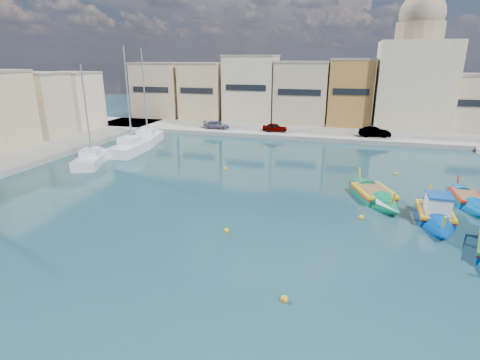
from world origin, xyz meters
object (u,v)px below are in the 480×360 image
at_px(church_block, 414,72).
at_px(yacht_mid, 96,156).
at_px(luzzu_cyan_mid, 467,200).
at_px(luzzu_green, 373,195).
at_px(yacht_north, 151,137).
at_px(luzzu_blue_cabin, 435,214).
at_px(yacht_midnorth, 139,145).

relative_size(church_block, yacht_mid, 1.81).
bearing_deg(church_block, luzzu_cyan_mid, -88.93).
bearing_deg(church_block, luzzu_green, -101.06).
xyz_separation_m(church_block, yacht_north, (-33.15, -16.96, -7.92)).
distance_m(church_block, yacht_north, 38.07).
xyz_separation_m(luzzu_blue_cabin, luzzu_cyan_mid, (2.97, 4.05, -0.12)).
bearing_deg(church_block, luzzu_blue_cabin, -93.99).
relative_size(church_block, yacht_north, 1.55).
bearing_deg(luzzu_cyan_mid, yacht_midnorth, 165.44).
bearing_deg(luzzu_cyan_mid, church_block, 91.07).
height_order(luzzu_cyan_mid, luzzu_green, luzzu_green).
bearing_deg(luzzu_blue_cabin, yacht_midnorth, 157.12).
xyz_separation_m(luzzu_green, yacht_midnorth, (-25.96, 9.55, 0.20)).
bearing_deg(yacht_midnorth, luzzu_blue_cabin, -22.88).
relative_size(yacht_north, yacht_midnorth, 0.98).
xyz_separation_m(church_block, luzzu_green, (-6.15, -31.48, -8.11)).
bearing_deg(luzzu_blue_cabin, luzzu_green, 141.38).
distance_m(luzzu_blue_cabin, yacht_midnorth, 32.25).
xyz_separation_m(church_block, yacht_mid, (-33.89, -27.49, -7.99)).
bearing_deg(yacht_mid, yacht_north, 86.00).
bearing_deg(yacht_north, yacht_mid, -94.00).
distance_m(luzzu_green, yacht_north, 30.65).
distance_m(church_block, yacht_mid, 44.36).
bearing_deg(luzzu_blue_cabin, church_block, 86.01).
xyz_separation_m(luzzu_cyan_mid, luzzu_green, (-6.72, -1.06, 0.06)).
bearing_deg(church_block, yacht_midnorth, -145.67).
xyz_separation_m(church_block, luzzu_blue_cabin, (-2.40, -34.47, -8.05)).
relative_size(church_block, luzzu_green, 2.13).
bearing_deg(luzzu_cyan_mid, yacht_mid, 175.14).
relative_size(yacht_north, yacht_mid, 1.17).
height_order(luzzu_blue_cabin, luzzu_green, luzzu_blue_cabin).
bearing_deg(yacht_midnorth, church_block, 34.33).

